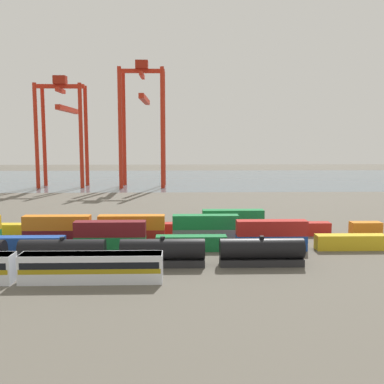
{
  "coord_description": "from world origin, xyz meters",
  "views": [
    {
      "loc": [
        14.41,
        -79.98,
        19.11
      ],
      "look_at": [
        17.19,
        21.93,
        6.82
      ],
      "focal_mm": 41.37,
      "sensor_mm": 36.0,
      "label": 1
    }
  ],
  "objects_px": {
    "shipping_container_4": "(191,243)",
    "freight_tank_row": "(63,253)",
    "shipping_container_25": "(366,228)",
    "passenger_train": "(17,267)",
    "gantry_crane_central": "(143,112)",
    "gantry_crane_west": "(63,120)",
    "shipping_container_21": "(166,230)"
  },
  "relations": [
    {
      "from": "shipping_container_21",
      "to": "gantry_crane_west",
      "type": "distance_m",
      "value": 106.9
    },
    {
      "from": "freight_tank_row",
      "to": "shipping_container_21",
      "type": "height_order",
      "value": "freight_tank_row"
    },
    {
      "from": "passenger_train",
      "to": "gantry_crane_central",
      "type": "height_order",
      "value": "gantry_crane_central"
    },
    {
      "from": "freight_tank_row",
      "to": "shipping_container_4",
      "type": "distance_m",
      "value": 21.61
    },
    {
      "from": "shipping_container_4",
      "to": "shipping_container_25",
      "type": "xyz_separation_m",
      "value": [
        35.22,
        11.61,
        0.0
      ]
    },
    {
      "from": "gantry_crane_west",
      "to": "freight_tank_row",
      "type": "bearing_deg",
      "value": -75.82
    },
    {
      "from": "gantry_crane_west",
      "to": "gantry_crane_central",
      "type": "xyz_separation_m",
      "value": [
        31.9,
        0.01,
        3.37
      ]
    },
    {
      "from": "shipping_container_25",
      "to": "gantry_crane_central",
      "type": "xyz_separation_m",
      "value": [
        -51.91,
        94.22,
        28.54
      ]
    },
    {
      "from": "passenger_train",
      "to": "shipping_container_25",
      "type": "relative_size",
      "value": 6.43
    },
    {
      "from": "shipping_container_4",
      "to": "shipping_container_25",
      "type": "bearing_deg",
      "value": 18.24
    },
    {
      "from": "shipping_container_4",
      "to": "shipping_container_21",
      "type": "relative_size",
      "value": 1.0
    },
    {
      "from": "passenger_train",
      "to": "gantry_crane_west",
      "type": "xyz_separation_m",
      "value": [
        -24.89,
        122.2,
        24.33
      ]
    },
    {
      "from": "shipping_container_21",
      "to": "gantry_crane_central",
      "type": "height_order",
      "value": "gantry_crane_central"
    },
    {
      "from": "freight_tank_row",
      "to": "gantry_crane_west",
      "type": "xyz_separation_m",
      "value": [
        -29.08,
        115.08,
        24.3
      ]
    },
    {
      "from": "shipping_container_4",
      "to": "freight_tank_row",
      "type": "bearing_deg",
      "value": -154.59
    },
    {
      "from": "gantry_crane_west",
      "to": "shipping_container_4",
      "type": "bearing_deg",
      "value": -65.34
    },
    {
      "from": "passenger_train",
      "to": "shipping_container_21",
      "type": "bearing_deg",
      "value": 55.92
    },
    {
      "from": "shipping_container_21",
      "to": "freight_tank_row",
      "type": "bearing_deg",
      "value": -125.23
    },
    {
      "from": "freight_tank_row",
      "to": "shipping_container_4",
      "type": "xyz_separation_m",
      "value": [
        19.5,
        9.26,
        -0.88
      ]
    },
    {
      "from": "freight_tank_row",
      "to": "gantry_crane_west",
      "type": "distance_m",
      "value": 121.16
    },
    {
      "from": "passenger_train",
      "to": "shipping_container_25",
      "type": "xyz_separation_m",
      "value": [
        58.92,
        27.99,
        -0.84
      ]
    },
    {
      "from": "shipping_container_4",
      "to": "gantry_crane_west",
      "type": "xyz_separation_m",
      "value": [
        -48.58,
        105.81,
        25.17
      ]
    },
    {
      "from": "shipping_container_25",
      "to": "gantry_crane_west",
      "type": "relative_size",
      "value": 0.14
    },
    {
      "from": "gantry_crane_central",
      "to": "shipping_container_4",
      "type": "bearing_deg",
      "value": -81.04
    },
    {
      "from": "freight_tank_row",
      "to": "gantry_crane_central",
      "type": "bearing_deg",
      "value": 88.6
    },
    {
      "from": "passenger_train",
      "to": "shipping_container_25",
      "type": "distance_m",
      "value": 65.24
    },
    {
      "from": "freight_tank_row",
      "to": "shipping_container_25",
      "type": "distance_m",
      "value": 58.58
    },
    {
      "from": "shipping_container_21",
      "to": "passenger_train",
      "type": "bearing_deg",
      "value": -124.08
    },
    {
      "from": "shipping_container_25",
      "to": "gantry_crane_west",
      "type": "height_order",
      "value": "gantry_crane_west"
    },
    {
      "from": "passenger_train",
      "to": "gantry_crane_west",
      "type": "distance_m",
      "value": 127.06
    },
    {
      "from": "passenger_train",
      "to": "shipping_container_4",
      "type": "bearing_deg",
      "value": 34.66
    },
    {
      "from": "shipping_container_25",
      "to": "shipping_container_21",
      "type": "bearing_deg",
      "value": 180.0
    }
  ]
}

